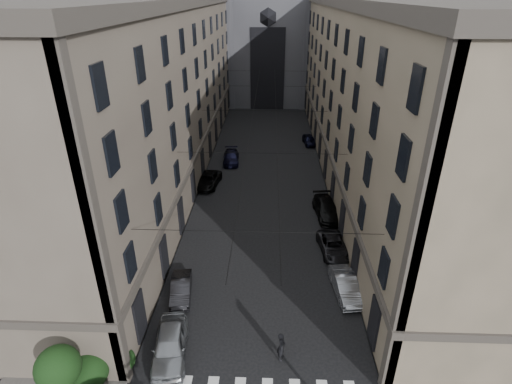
# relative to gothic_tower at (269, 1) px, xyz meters

# --- Properties ---
(sidewalk_left) EXTENTS (7.00, 80.00, 0.15)m
(sidewalk_left) POSITION_rel_gothic_tower_xyz_m (-10.50, -38.96, -17.72)
(sidewalk_left) COLOR #383533
(sidewalk_left) RESTS_ON ground
(sidewalk_right) EXTENTS (7.00, 80.00, 0.15)m
(sidewalk_right) POSITION_rel_gothic_tower_xyz_m (10.50, -38.96, -17.72)
(sidewalk_right) COLOR #383533
(sidewalk_right) RESTS_ON ground
(building_left) EXTENTS (13.60, 60.60, 18.85)m
(building_left) POSITION_rel_gothic_tower_xyz_m (-13.44, -38.96, -8.45)
(building_left) COLOR #4D443B
(building_left) RESTS_ON ground
(building_right) EXTENTS (13.60, 60.60, 18.85)m
(building_right) POSITION_rel_gothic_tower_xyz_m (13.44, -38.96, -8.45)
(building_right) COLOR brown
(building_right) RESTS_ON ground
(gothic_tower) EXTENTS (35.00, 23.00, 58.00)m
(gothic_tower) POSITION_rel_gothic_tower_xyz_m (0.00, 0.00, 0.00)
(gothic_tower) COLOR #2D2D33
(gothic_tower) RESTS_ON ground
(shrub_cluster) EXTENTS (3.90, 4.40, 3.90)m
(shrub_cluster) POSITION_rel_gothic_tower_xyz_m (-8.72, -69.95, -16.00)
(shrub_cluster) COLOR black
(shrub_cluster) RESTS_ON sidewalk_left
(tram_wires) EXTENTS (14.00, 60.00, 0.43)m
(tram_wires) POSITION_rel_gothic_tower_xyz_m (0.00, -39.33, -10.55)
(tram_wires) COLOR black
(tram_wires) RESTS_ON ground
(car_left_near) EXTENTS (2.50, 5.01, 1.64)m
(car_left_near) POSITION_rel_gothic_tower_xyz_m (-5.00, -66.96, -16.98)
(car_left_near) COLOR gray
(car_left_near) RESTS_ON ground
(car_left_midnear) EXTENTS (1.86, 4.02, 1.28)m
(car_left_midnear) POSITION_rel_gothic_tower_xyz_m (-5.43, -61.82, -17.16)
(car_left_midnear) COLOR black
(car_left_midnear) RESTS_ON ground
(car_left_midfar) EXTENTS (2.84, 5.08, 1.34)m
(car_left_midfar) POSITION_rel_gothic_tower_xyz_m (-6.12, -43.82, -17.13)
(car_left_midfar) COLOR black
(car_left_midfar) RESTS_ON ground
(car_left_far) EXTENTS (2.24, 4.85, 1.37)m
(car_left_far) POSITION_rel_gothic_tower_xyz_m (-4.20, -36.95, -17.11)
(car_left_far) COLOR black
(car_left_far) RESTS_ON ground
(car_right_near) EXTENTS (2.03, 4.46, 1.42)m
(car_right_near) POSITION_rel_gothic_tower_xyz_m (6.20, -61.14, -17.09)
(car_right_near) COLOR gray
(car_right_near) RESTS_ON ground
(car_right_midnear) EXTENTS (2.58, 4.78, 1.27)m
(car_right_midnear) POSITION_rel_gothic_tower_xyz_m (6.02, -56.08, -17.16)
(car_right_midnear) COLOR black
(car_right_midnear) RESTS_ON ground
(car_right_midfar) EXTENTS (2.63, 5.39, 1.51)m
(car_right_midfar) POSITION_rel_gothic_tower_xyz_m (6.20, -50.01, -17.04)
(car_right_midfar) COLOR black
(car_right_midfar) RESTS_ON ground
(car_right_far) EXTENTS (2.03, 3.99, 1.30)m
(car_right_far) POSITION_rel_gothic_tower_xyz_m (6.20, -29.88, -17.15)
(car_right_far) COLOR black
(car_right_far) RESTS_ON ground
(pedestrian) EXTENTS (0.59, 0.77, 1.91)m
(pedestrian) POSITION_rel_gothic_tower_xyz_m (1.53, -66.96, -16.85)
(pedestrian) COLOR black
(pedestrian) RESTS_ON ground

